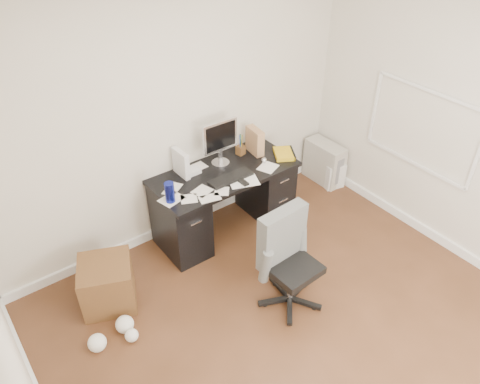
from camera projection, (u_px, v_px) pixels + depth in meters
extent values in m
plane|color=#472A16|center=(309.00, 342.00, 3.98)|extent=(4.00, 4.00, 0.00)
cube|color=silver|center=(177.00, 113.00, 4.48)|extent=(4.00, 0.02, 2.70)
cube|color=silver|center=(26.00, 379.00, 2.22)|extent=(0.02, 4.00, 2.70)
cube|color=white|center=(354.00, 15.00, 2.39)|extent=(4.00, 4.00, 0.02)
cube|color=white|center=(187.00, 219.00, 5.23)|extent=(4.00, 0.03, 0.10)
cube|color=white|center=(447.00, 244.00, 4.91)|extent=(0.03, 4.00, 0.10)
cube|color=black|center=(224.00, 173.00, 4.76)|extent=(1.50, 0.70, 0.04)
cube|color=black|center=(181.00, 222.00, 4.72)|extent=(0.40, 0.60, 0.71)
cube|color=black|center=(265.00, 185.00, 5.25)|extent=(0.40, 0.60, 0.71)
cube|color=black|center=(208.00, 181.00, 5.14)|extent=(0.70, 0.03, 0.51)
cube|color=black|center=(231.00, 178.00, 4.63)|extent=(0.46, 0.16, 0.03)
sphere|color=silver|center=(264.00, 160.00, 4.86)|extent=(0.08, 0.08, 0.06)
cylinder|color=navy|center=(170.00, 192.00, 4.29)|extent=(0.09, 0.09, 0.20)
cube|color=silver|center=(181.00, 163.00, 4.62)|extent=(0.12, 0.24, 0.28)
cube|color=#9D744C|center=(255.00, 141.00, 4.97)|extent=(0.15, 0.25, 0.28)
cube|color=gold|center=(284.00, 154.00, 4.99)|extent=(0.30, 0.32, 0.04)
cube|color=#BBB6A9|center=(324.00, 162.00, 5.81)|extent=(0.24, 0.52, 0.52)
cube|color=silver|center=(335.00, 176.00, 5.73)|extent=(0.27, 0.22, 0.32)
cube|color=#4B2A16|center=(107.00, 284.00, 4.21)|extent=(0.60, 0.60, 0.46)
cube|color=slate|center=(282.00, 210.00, 5.29)|extent=(0.40, 0.36, 0.20)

